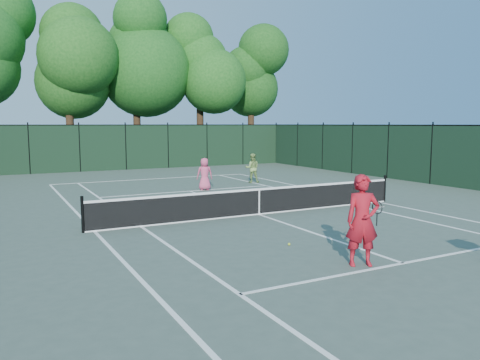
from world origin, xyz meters
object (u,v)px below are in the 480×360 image
player_green (252,168)px  coach (363,220)px  player_pink (205,174)px  loose_ball_midcourt (289,244)px

player_green → coach: bearing=95.9°
coach → player_green: bearing=94.0°
coach → player_green: size_ratio=1.30×
player_pink → loose_ball_midcourt: size_ratio=22.28×
coach → player_pink: (1.70, 12.49, -0.25)m
player_pink → player_green: (3.36, 1.41, 0.01)m
player_green → loose_ball_midcourt: (-5.52, -11.76, -0.74)m
player_pink → loose_ball_midcourt: (-2.15, -10.34, -0.72)m
player_green → loose_ball_midcourt: player_green is taller
loose_ball_midcourt → coach: bearing=-78.0°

